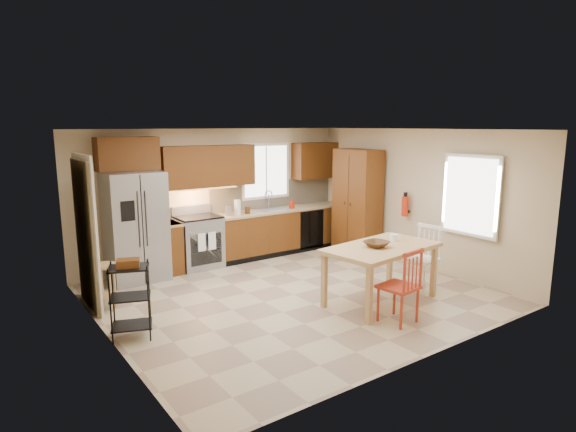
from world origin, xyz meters
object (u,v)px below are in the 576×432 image
(pantry, at_px, (357,203))
(fire_extinguisher, at_px, (405,206))
(refrigerator, at_px, (135,227))
(table_jar, at_px, (394,239))
(soap_bottle, at_px, (292,204))
(dining_table, at_px, (381,274))
(range_stove, at_px, (199,243))
(utility_cart, at_px, (131,301))
(chair_red, at_px, (399,285))
(chair_white, at_px, (421,258))
(table_bowl, at_px, (377,247))
(bar_stool, at_px, (106,287))

(pantry, bearing_deg, fire_extinguisher, -79.22)
(fire_extinguisher, bearing_deg, refrigerator, 155.48)
(table_jar, bearing_deg, refrigerator, 134.47)
(soap_bottle, height_order, table_jar, soap_bottle)
(fire_extinguisher, bearing_deg, dining_table, -147.49)
(range_stove, bearing_deg, utility_cart, -130.83)
(chair_red, height_order, table_jar, chair_red)
(chair_white, xyz_separation_m, table_jar, (-0.58, 0.06, 0.37))
(range_stove, distance_m, fire_extinguisher, 3.83)
(pantry, xyz_separation_m, chair_red, (-1.91, -2.82, -0.55))
(refrigerator, distance_m, chair_white, 4.67)
(soap_bottle, relative_size, utility_cart, 0.20)
(soap_bottle, relative_size, table_bowl, 0.55)
(refrigerator, bearing_deg, pantry, -12.62)
(refrigerator, relative_size, pantry, 0.87)
(fire_extinguisher, bearing_deg, pantry, 100.78)
(chair_white, bearing_deg, dining_table, 86.22)
(table_bowl, bearing_deg, utility_cart, 164.51)
(dining_table, relative_size, table_jar, 10.70)
(fire_extinguisher, bearing_deg, table_bowl, -148.99)
(range_stove, relative_size, fire_extinguisher, 2.56)
(chair_red, bearing_deg, range_stove, 98.82)
(soap_bottle, bearing_deg, chair_red, -104.52)
(chair_red, relative_size, bar_stool, 1.50)
(bar_stool, bearing_deg, table_jar, -51.04)
(range_stove, distance_m, table_jar, 3.56)
(utility_cart, bearing_deg, fire_extinguisher, 23.33)
(pantry, height_order, fire_extinguisher, pantry)
(pantry, xyz_separation_m, bar_stool, (-4.93, -0.17, -0.72))
(soap_bottle, distance_m, fire_extinguisher, 2.27)
(dining_table, bearing_deg, chair_white, -3.78)
(pantry, xyz_separation_m, chair_white, (-0.61, -2.12, -0.55))
(fire_extinguisher, xyz_separation_m, table_jar, (-1.39, -1.02, -0.22))
(pantry, height_order, utility_cart, pantry)
(dining_table, bearing_deg, table_bowl, 173.20)
(table_jar, bearing_deg, table_bowl, -167.47)
(pantry, height_order, bar_stool, pantry)
(pantry, relative_size, chair_red, 2.09)
(table_bowl, bearing_deg, chair_red, -110.51)
(chair_red, distance_m, table_bowl, 0.77)
(refrigerator, bearing_deg, chair_red, -59.43)
(soap_bottle, xyz_separation_m, dining_table, (-0.61, -3.07, -0.58))
(refrigerator, xyz_separation_m, fire_extinguisher, (4.33, -1.98, 0.19))
(utility_cart, bearing_deg, chair_white, 9.67)
(refrigerator, relative_size, chair_red, 1.81)
(refrigerator, height_order, soap_bottle, refrigerator)
(refrigerator, xyz_separation_m, soap_bottle, (3.18, -0.02, 0.09))
(bar_stool, bearing_deg, range_stove, 6.51)
(range_stove, distance_m, utility_cart, 2.98)
(fire_extinguisher, bearing_deg, table_jar, -143.80)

